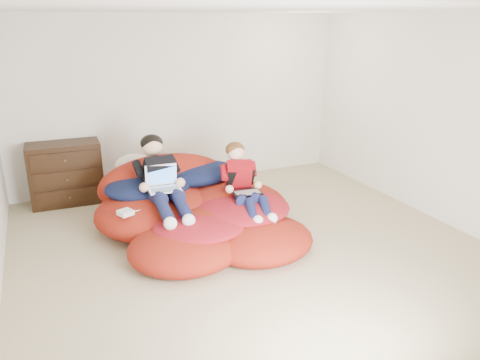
{
  "coord_description": "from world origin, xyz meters",
  "views": [
    {
      "loc": [
        -1.98,
        -4.24,
        2.38
      ],
      "look_at": [
        0.0,
        0.29,
        0.7
      ],
      "focal_mm": 35.0,
      "sensor_mm": 36.0,
      "label": 1
    }
  ],
  "objects_px": {
    "beanbag_pile": "(195,210)",
    "younger_boy": "(243,179)",
    "older_boy": "(160,176)",
    "dresser": "(66,173)",
    "laptop_white": "(163,183)",
    "laptop_black": "(244,186)"
  },
  "relations": [
    {
      "from": "dresser",
      "to": "laptop_white",
      "type": "xyz_separation_m",
      "value": [
        0.96,
        -1.55,
        0.22
      ]
    },
    {
      "from": "laptop_white",
      "to": "dresser",
      "type": "bearing_deg",
      "value": 121.64
    },
    {
      "from": "younger_boy",
      "to": "laptop_black",
      "type": "distance_m",
      "value": 0.08
    },
    {
      "from": "dresser",
      "to": "laptop_black",
      "type": "relative_size",
      "value": 2.55
    },
    {
      "from": "beanbag_pile",
      "to": "older_boy",
      "type": "bearing_deg",
      "value": 161.54
    },
    {
      "from": "younger_boy",
      "to": "laptop_white",
      "type": "distance_m",
      "value": 0.92
    },
    {
      "from": "dresser",
      "to": "laptop_white",
      "type": "relative_size",
      "value": 2.53
    },
    {
      "from": "dresser",
      "to": "older_boy",
      "type": "distance_m",
      "value": 1.75
    },
    {
      "from": "beanbag_pile",
      "to": "laptop_black",
      "type": "relative_size",
      "value": 6.43
    },
    {
      "from": "beanbag_pile",
      "to": "older_boy",
      "type": "height_order",
      "value": "older_boy"
    },
    {
      "from": "older_boy",
      "to": "laptop_black",
      "type": "distance_m",
      "value": 0.98
    },
    {
      "from": "beanbag_pile",
      "to": "laptop_white",
      "type": "distance_m",
      "value": 0.53
    },
    {
      "from": "beanbag_pile",
      "to": "younger_boy",
      "type": "relative_size",
      "value": 2.41
    },
    {
      "from": "older_boy",
      "to": "younger_boy",
      "type": "distance_m",
      "value": 0.96
    },
    {
      "from": "laptop_black",
      "to": "dresser",
      "type": "bearing_deg",
      "value": 135.64
    },
    {
      "from": "dresser",
      "to": "laptop_white",
      "type": "bearing_deg",
      "value": -58.36
    },
    {
      "from": "younger_boy",
      "to": "laptop_black",
      "type": "relative_size",
      "value": 2.67
    },
    {
      "from": "older_boy",
      "to": "beanbag_pile",
      "type": "bearing_deg",
      "value": -18.46
    },
    {
      "from": "older_boy",
      "to": "laptop_black",
      "type": "xyz_separation_m",
      "value": [
        0.89,
        -0.37,
        -0.13
      ]
    },
    {
      "from": "laptop_black",
      "to": "older_boy",
      "type": "bearing_deg",
      "value": 157.36
    },
    {
      "from": "dresser",
      "to": "older_boy",
      "type": "height_order",
      "value": "older_boy"
    },
    {
      "from": "beanbag_pile",
      "to": "laptop_black",
      "type": "distance_m",
      "value": 0.66
    }
  ]
}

